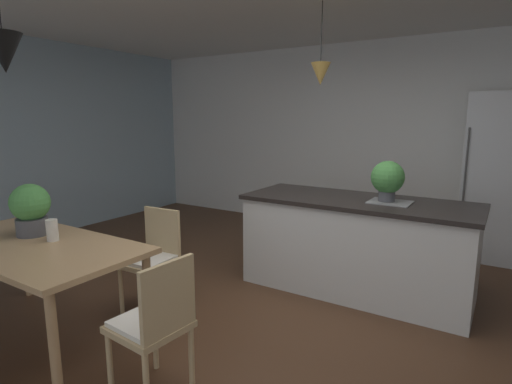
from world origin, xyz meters
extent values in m
cube|color=#4C301E|center=(0.00, 0.00, -0.02)|extent=(10.00, 8.40, 0.04)
cube|color=white|center=(0.00, 3.26, 1.35)|extent=(10.00, 0.12, 2.70)
cube|color=tan|center=(-1.48, -1.02, 0.72)|extent=(1.77, 0.88, 0.04)
cylinder|color=tan|center=(-2.29, -0.66, 0.36)|extent=(0.06, 0.06, 0.72)
cylinder|color=tan|center=(-0.67, -0.66, 0.36)|extent=(0.06, 0.06, 0.72)
cylinder|color=tan|center=(-0.67, -1.38, 0.36)|extent=(0.06, 0.06, 0.72)
cube|color=tan|center=(-0.27, -1.02, 0.43)|extent=(0.43, 0.43, 0.04)
cube|color=white|center=(-0.27, -1.02, 0.47)|extent=(0.39, 0.39, 0.03)
cube|color=tan|center=(-0.09, -1.03, 0.66)|extent=(0.06, 0.38, 0.42)
cylinder|color=tan|center=(-0.46, -1.17, 0.21)|extent=(0.04, 0.04, 0.41)
cylinder|color=tan|center=(-0.43, -0.84, 0.21)|extent=(0.04, 0.04, 0.41)
cylinder|color=tan|center=(-0.09, -0.86, 0.21)|extent=(0.04, 0.04, 0.41)
cube|color=tan|center=(-1.08, -0.26, 0.43)|extent=(0.42, 0.42, 0.04)
cube|color=white|center=(-1.08, -0.26, 0.47)|extent=(0.38, 0.38, 0.03)
cube|color=tan|center=(-1.09, -0.08, 0.66)|extent=(0.38, 0.05, 0.42)
cylinder|color=tan|center=(-0.90, -0.42, 0.21)|extent=(0.04, 0.04, 0.41)
cylinder|color=tan|center=(-1.24, -0.44, 0.21)|extent=(0.04, 0.04, 0.41)
cylinder|color=tan|center=(-0.92, -0.08, 0.21)|extent=(0.04, 0.04, 0.41)
cylinder|color=tan|center=(-1.26, -0.10, 0.21)|extent=(0.04, 0.04, 0.41)
cube|color=silver|center=(0.28, 1.09, 0.44)|extent=(2.07, 0.79, 0.88)
cube|color=black|center=(0.28, 1.09, 0.88)|extent=(2.13, 0.85, 0.04)
cube|color=gray|center=(0.57, 1.09, 0.91)|extent=(0.36, 0.30, 0.01)
cube|color=silver|center=(1.37, 2.86, 0.97)|extent=(0.73, 0.64, 1.93)
cylinder|color=#4C4C4C|center=(1.04, 2.52, 0.97)|extent=(0.02, 0.02, 1.16)
cone|color=black|center=(-1.34, -1.14, 2.06)|extent=(0.24, 0.24, 0.25)
cylinder|color=black|center=(-0.13, 1.09, 2.43)|extent=(0.01, 0.01, 0.54)
cone|color=olive|center=(-0.13, 1.09, 2.05)|extent=(0.19, 0.19, 0.21)
cylinder|color=#4C4C51|center=(0.54, 1.09, 0.95)|extent=(0.15, 0.15, 0.10)
sphere|color=#478C42|center=(0.54, 1.09, 1.13)|extent=(0.29, 0.29, 0.29)
cylinder|color=#4C4C51|center=(-1.67, -0.89, 0.81)|extent=(0.23, 0.23, 0.14)
sphere|color=#478C42|center=(-1.67, -0.89, 1.00)|extent=(0.29, 0.29, 0.29)
cylinder|color=silver|center=(-1.39, -0.90, 0.83)|extent=(0.08, 0.08, 0.16)
camera|label=1|loc=(1.44, -2.56, 1.65)|focal=28.41mm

